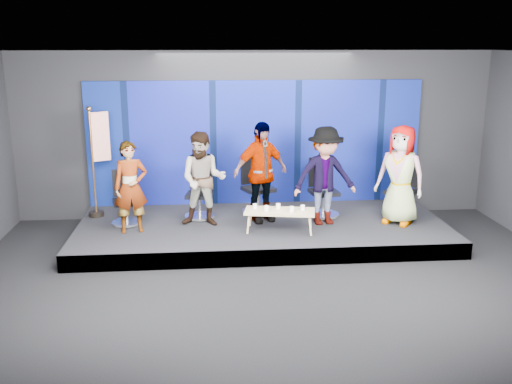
% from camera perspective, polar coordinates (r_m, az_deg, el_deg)
% --- Properties ---
extents(ground, '(10.00, 10.00, 0.00)m').
position_cam_1_polar(ground, '(8.76, 2.24, -9.92)').
color(ground, black).
rests_on(ground, ground).
extents(room_walls, '(10.02, 8.02, 3.51)m').
position_cam_1_polar(room_walls, '(8.05, 2.41, 5.99)').
color(room_walls, black).
rests_on(room_walls, ground).
extents(riser, '(7.00, 3.00, 0.30)m').
position_cam_1_polar(riser, '(11.02, 0.62, -3.80)').
color(riser, black).
rests_on(riser, ground).
extents(backdrop, '(7.00, 0.08, 2.60)m').
position_cam_1_polar(backdrop, '(12.06, -0.03, 4.94)').
color(backdrop, '#071753').
rests_on(backdrop, riser).
extents(chair_a, '(0.68, 0.68, 1.03)m').
position_cam_1_polar(chair_a, '(11.08, -12.90, -1.43)').
color(chair_a, silver).
rests_on(chair_a, riser).
extents(panelist_a, '(0.68, 0.51, 1.66)m').
position_cam_1_polar(panelist_a, '(10.48, -12.42, 0.47)').
color(panelist_a, black).
rests_on(panelist_a, riser).
extents(chair_b, '(0.71, 0.71, 1.10)m').
position_cam_1_polar(chair_b, '(11.25, -5.62, -0.76)').
color(chair_b, silver).
rests_on(chair_b, riser).
extents(panelist_b, '(0.96, 0.80, 1.77)m').
position_cam_1_polar(panelist_b, '(10.64, -5.30, 1.27)').
color(panelist_b, black).
rests_on(panelist_b, riser).
extents(chair_c, '(0.89, 0.89, 1.19)m').
position_cam_1_polar(chair_c, '(11.47, 0.09, -0.23)').
color(chair_c, silver).
rests_on(chair_c, riser).
extents(panelist_c, '(1.22, 0.89, 1.93)m').
position_cam_1_polar(panelist_c, '(10.84, 0.46, 2.00)').
color(panelist_c, black).
rests_on(panelist_c, riser).
extents(chair_d, '(0.73, 0.73, 1.15)m').
position_cam_1_polar(chair_d, '(11.37, 6.69, -0.53)').
color(chair_d, silver).
rests_on(chair_d, riser).
extents(panelist_d, '(1.28, 0.85, 1.86)m').
position_cam_1_polar(panelist_d, '(10.75, 6.90, 1.60)').
color(panelist_d, black).
rests_on(panelist_d, riser).
extents(chair_e, '(0.92, 0.92, 1.16)m').
position_cam_1_polar(chair_e, '(11.66, 14.31, -0.49)').
color(chair_e, silver).
rests_on(chair_e, riser).
extents(panelist_e, '(1.09, 1.05, 1.88)m').
position_cam_1_polar(panelist_e, '(11.04, 14.25, 1.66)').
color(panelist_e, black).
rests_on(panelist_e, riser).
extents(coffee_table, '(1.35, 0.76, 0.39)m').
position_cam_1_polar(coffee_table, '(10.39, 2.39, -2.02)').
color(coffee_table, tan).
rests_on(coffee_table, riser).
extents(mug_a, '(0.07, 0.07, 0.09)m').
position_cam_1_polar(mug_a, '(10.50, -0.10, -1.41)').
color(mug_a, white).
rests_on(mug_a, coffee_table).
extents(mug_b, '(0.08, 0.08, 0.10)m').
position_cam_1_polar(mug_b, '(10.33, 1.05, -1.64)').
color(mug_b, white).
rests_on(mug_b, coffee_table).
extents(mug_c, '(0.08, 0.08, 0.10)m').
position_cam_1_polar(mug_c, '(10.48, 2.23, -1.42)').
color(mug_c, white).
rests_on(mug_c, coffee_table).
extents(mug_d, '(0.08, 0.08, 0.10)m').
position_cam_1_polar(mug_d, '(10.30, 3.60, -1.72)').
color(mug_d, white).
rests_on(mug_d, coffee_table).
extents(mug_e, '(0.08, 0.08, 0.09)m').
position_cam_1_polar(mug_e, '(10.43, 4.69, -1.56)').
color(mug_e, white).
rests_on(mug_e, coffee_table).
extents(flag_stand, '(0.48, 0.32, 2.18)m').
position_cam_1_polar(flag_stand, '(11.55, -15.50, 3.23)').
color(flag_stand, black).
rests_on(flag_stand, riser).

